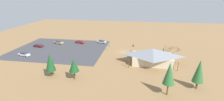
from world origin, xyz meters
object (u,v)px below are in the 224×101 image
(bicycle_yellow_lone_east, at_px, (166,47))
(bicycle_purple_near_sign, at_px, (178,51))
(car_white_near_entry, at_px, (24,54))
(car_maroon_front_row, at_px, (39,45))
(bicycle_orange_trailside, at_px, (176,48))
(car_tan_mid_lot, at_px, (59,42))
(pine_west, at_px, (50,62))
(car_silver_by_curb, at_px, (102,42))
(bicycle_black_yard_front, at_px, (179,49))
(bicycle_red_lone_west, at_px, (143,52))
(bike_pavilion, at_px, (152,55))
(visitor_by_pavilion, at_px, (164,50))
(pine_east, at_px, (74,65))
(pine_midwest, at_px, (199,71))
(bicycle_blue_front_row, at_px, (134,54))
(bicycle_white_by_bin, at_px, (164,49))
(bicycle_red_yard_right, at_px, (168,50))
(bicycle_teal_edge_south, at_px, (172,48))
(bicycle_black_back_row, at_px, (170,49))
(bicycle_silver_yard_center, at_px, (133,53))
(car_red_inner_stall, at_px, (80,42))
(trash_bin, at_px, (133,46))
(bicycle_green_yard_left, at_px, (136,52))
(pine_far_west, at_px, (169,73))

(bicycle_yellow_lone_east, bearing_deg, bicycle_purple_near_sign, 131.37)
(car_white_near_entry, relative_size, car_maroon_front_row, 1.03)
(bicycle_orange_trailside, bearing_deg, car_tan_mid_lot, 1.54)
(pine_west, xyz_separation_m, car_silver_by_curb, (-6.67, -36.56, -3.71))
(bicycle_black_yard_front, xyz_separation_m, bicycle_yellow_lone_east, (5.14, -2.83, 0.02))
(bicycle_red_lone_west, bearing_deg, pine_west, 44.36)
(bicycle_black_yard_front, height_order, bicycle_purple_near_sign, bicycle_purple_near_sign)
(bike_pavilion, relative_size, visitor_by_pavilion, 8.69)
(bicycle_orange_trailside, bearing_deg, car_maroon_front_row, 7.30)
(pine_east, bearing_deg, pine_midwest, -179.67)
(bicycle_blue_front_row, height_order, bicycle_white_by_bin, bicycle_white_by_bin)
(bicycle_yellow_lone_east, relative_size, car_white_near_entry, 0.28)
(bicycle_black_yard_front, bearing_deg, bicycle_white_by_bin, 4.65)
(bicycle_red_lone_west, bearing_deg, bicycle_red_yard_right, -163.08)
(car_tan_mid_lot, xyz_separation_m, car_silver_by_curb, (-19.94, -4.50, -0.04))
(bike_pavilion, height_order, bicycle_white_by_bin, bike_pavilion)
(bike_pavilion, xyz_separation_m, bicycle_white_by_bin, (-6.08, -16.17, -2.58))
(car_white_near_entry, bearing_deg, car_tan_mid_lot, -107.13)
(car_silver_by_curb, distance_m, visitor_by_pavilion, 29.26)
(bicycle_red_lone_west, relative_size, bicycle_teal_edge_south, 1.07)
(pine_midwest, distance_m, bicycle_black_back_row, 31.67)
(pine_east, height_order, bicycle_orange_trailside, pine_east)
(bicycle_yellow_lone_east, bearing_deg, bicycle_teal_edge_south, 159.81)
(bicycle_teal_edge_south, relative_size, bicycle_yellow_lone_east, 1.10)
(bike_pavilion, bearing_deg, bicycle_black_back_row, -117.57)
(bicycle_teal_edge_south, height_order, bicycle_orange_trailside, bicycle_teal_edge_south)
(bicycle_blue_front_row, height_order, bicycle_black_back_row, bicycle_black_back_row)
(bicycle_red_lone_west, bearing_deg, bicycle_yellow_lone_east, -139.84)
(bicycle_silver_yard_center, bearing_deg, bike_pavilion, 127.51)
(bicycle_blue_front_row, bearing_deg, pine_east, 55.07)
(pine_east, bearing_deg, bicycle_yellow_lone_east, -129.93)
(visitor_by_pavilion, bearing_deg, car_silver_by_curb, -16.94)
(bicycle_teal_edge_south, relative_size, car_silver_by_curb, 0.32)
(bicycle_black_back_row, height_order, car_tan_mid_lot, car_tan_mid_lot)
(pine_east, xyz_separation_m, car_red_inner_stall, (10.81, -35.05, -3.50))
(bike_pavilion, bearing_deg, trash_bin, -68.84)
(car_white_near_entry, height_order, car_maroon_front_row, car_white_near_entry)
(bicycle_orange_trailside, distance_m, car_red_inner_stall, 44.14)
(bicycle_silver_yard_center, bearing_deg, pine_midwest, 125.62)
(bicycle_silver_yard_center, height_order, visitor_by_pavilion, visitor_by_pavilion)
(bicycle_silver_yard_center, bearing_deg, car_white_near_entry, 13.05)
(trash_bin, relative_size, bicycle_red_yard_right, 0.53)
(pine_west, distance_m, bicycle_red_lone_west, 37.03)
(bicycle_black_back_row, height_order, car_maroon_front_row, car_maroon_front_row)
(bicycle_green_yard_left, distance_m, bicycle_teal_edge_south, 17.25)
(pine_far_west, bearing_deg, pine_midwest, -151.68)
(visitor_by_pavilion, bearing_deg, bicycle_silver_yard_center, 19.40)
(car_silver_by_curb, bearing_deg, pine_west, 79.67)
(bicycle_black_yard_front, height_order, bicycle_white_by_bin, bicycle_white_by_bin)
(pine_west, height_order, bicycle_yellow_lone_east, pine_west)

